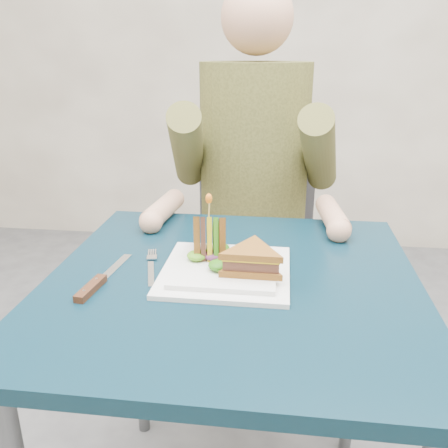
# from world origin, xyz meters

# --- Properties ---
(back_wall) EXTENTS (4.00, 0.02, 2.80)m
(back_wall) POSITION_xyz_m (0.00, 2.00, 1.40)
(back_wall) COLOR #B2A693
(back_wall) RESTS_ON ground
(table) EXTENTS (0.75, 0.75, 0.73)m
(table) POSITION_xyz_m (0.00, 0.00, 0.65)
(table) COLOR black
(table) RESTS_ON ground
(chair) EXTENTS (0.42, 0.40, 0.93)m
(chair) POSITION_xyz_m (0.00, 0.71, 0.54)
(chair) COLOR #47474C
(chair) RESTS_ON ground
(diner) EXTENTS (0.54, 0.59, 0.74)m
(diner) POSITION_xyz_m (-0.00, 0.60, 0.91)
(diner) COLOR #4A4921
(diner) RESTS_ON chair
(plate) EXTENTS (0.26, 0.26, 0.02)m
(plate) POSITION_xyz_m (-0.02, 0.01, 0.74)
(plate) COLOR white
(plate) RESTS_ON table
(sandwich_flat) EXTENTS (0.14, 0.14, 0.05)m
(sandwich_flat) POSITION_xyz_m (0.04, -0.01, 0.78)
(sandwich_flat) COLOR brown
(sandwich_flat) RESTS_ON plate
(sandwich_upright) EXTENTS (0.09, 0.15, 0.15)m
(sandwich_upright) POSITION_xyz_m (-0.06, 0.06, 0.78)
(sandwich_upright) COLOR brown
(sandwich_upright) RESTS_ON plate
(fork) EXTENTS (0.06, 0.18, 0.01)m
(fork) POSITION_xyz_m (-0.17, 0.02, 0.73)
(fork) COLOR silver
(fork) RESTS_ON table
(knife) EXTENTS (0.04, 0.22, 0.02)m
(knife) POSITION_xyz_m (-0.26, -0.07, 0.74)
(knife) COLOR silver
(knife) RESTS_ON table
(toothpick) EXTENTS (0.01, 0.01, 0.06)m
(toothpick) POSITION_xyz_m (-0.06, 0.06, 0.85)
(toothpick) COLOR tan
(toothpick) RESTS_ON sandwich_upright
(toothpick_frill) EXTENTS (0.01, 0.01, 0.02)m
(toothpick_frill) POSITION_xyz_m (-0.06, 0.06, 0.88)
(toothpick_frill) COLOR orange
(toothpick_frill) RESTS_ON sandwich_upright
(lettuce_spill) EXTENTS (0.15, 0.13, 0.02)m
(lettuce_spill) POSITION_xyz_m (-0.01, 0.02, 0.76)
(lettuce_spill) COLOR #337A14
(lettuce_spill) RESTS_ON plate
(onion_ring) EXTENTS (0.04, 0.04, 0.02)m
(onion_ring) POSITION_xyz_m (-0.00, 0.02, 0.77)
(onion_ring) COLOR #9E4C7A
(onion_ring) RESTS_ON plate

